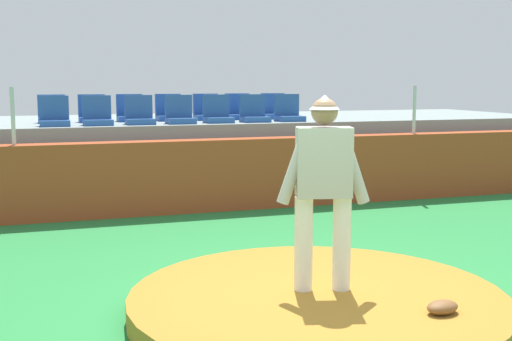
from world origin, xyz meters
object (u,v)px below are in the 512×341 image
stadium_chair_8 (92,113)px  stadium_chair_13 (274,111)px  stadium_chair_12 (238,111)px  stadium_chair_3 (180,115)px  pitcher (324,178)px  fielding_glove (442,307)px  stadium_chair_0 (54,117)px  stadium_chair_10 (169,112)px  baseball (303,259)px  stadium_chair_5 (254,113)px  stadium_chair_6 (288,113)px  stadium_chair_2 (139,115)px  stadium_chair_7 (52,114)px  stadium_chair_11 (207,112)px  stadium_chair_9 (130,113)px  stadium_chair_1 (97,116)px  stadium_chair_4 (217,114)px

stadium_chair_8 → stadium_chair_13: same height
stadium_chair_12 → stadium_chair_3: bearing=34.0°
pitcher → fielding_glove: (0.69, -0.90, -0.99)m
stadium_chair_0 → stadium_chair_10: bearing=-156.9°
fielding_glove → stadium_chair_13: stadium_chair_13 is taller
baseball → stadium_chair_10: 6.17m
stadium_chair_0 → stadium_chair_5: same height
fielding_glove → stadium_chair_5: 7.12m
stadium_chair_6 → stadium_chair_8: (-3.49, 0.86, 0.00)m
stadium_chair_2 → stadium_chair_10: bearing=-127.8°
stadium_chair_5 → stadium_chair_8: (-2.81, 0.88, 0.00)m
stadium_chair_7 → stadium_chair_10: same height
stadium_chair_8 → stadium_chair_11: size_ratio=1.00×
stadium_chair_0 → stadium_chair_2: (1.41, 0.01, 0.00)m
stadium_chair_10 → stadium_chair_11: size_ratio=1.00×
stadium_chair_9 → stadium_chair_13: bearing=179.0°
stadium_chair_11 → stadium_chair_1: bearing=22.5°
stadium_chair_4 → stadium_chair_13: bearing=-148.4°
baseball → stadium_chair_3: stadium_chair_3 is taller
stadium_chair_5 → stadium_chair_9: bearing=-23.2°
stadium_chair_0 → stadium_chair_7: bearing=-88.9°
baseball → stadium_chair_7: stadium_chair_7 is taller
stadium_chair_6 → stadium_chair_1: bearing=0.6°
fielding_glove → stadium_chair_8: size_ratio=0.60×
stadium_chair_0 → stadium_chair_5: bearing=-179.7°
stadium_chair_4 → stadium_chair_2: bearing=0.2°
fielding_glove → stadium_chair_12: stadium_chair_12 is taller
stadium_chair_1 → stadium_chair_10: (1.39, 0.89, 0.00)m
baseball → fielding_glove: bearing=-74.7°
stadium_chair_8 → stadium_chair_10: bearing=179.9°
stadium_chair_6 → pitcher: bearing=71.8°
fielding_glove → stadium_chair_0: 7.63m
stadium_chair_8 → stadium_chair_2: bearing=129.6°
stadium_chair_10 → stadium_chair_12: 1.38m
stadium_chair_6 → stadium_chair_9: bearing=-17.6°
pitcher → stadium_chair_1: 6.24m
pitcher → stadium_chair_9: (-0.80, 6.98, 0.29)m
stadium_chair_10 → stadium_chair_11: 0.73m
stadium_chair_6 → stadium_chair_12: (-0.71, 0.87, 0.00)m
stadium_chair_1 → pitcher: bearing=103.7°
stadium_chair_8 → stadium_chair_9: same height
stadium_chair_13 → stadium_chair_8: bearing=-0.3°
pitcher → stadium_chair_8: (-1.49, 6.95, 0.29)m
stadium_chair_5 → stadium_chair_12: same height
stadium_chair_4 → stadium_chair_3: bearing=2.1°
stadium_chair_6 → stadium_chair_8: size_ratio=1.00×
fielding_glove → stadium_chair_7: bearing=-83.1°
fielding_glove → stadium_chair_6: bearing=-113.8°
pitcher → fielding_glove: bearing=-37.1°
stadium_chair_5 → stadium_chair_7: (-3.51, 0.90, 0.00)m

